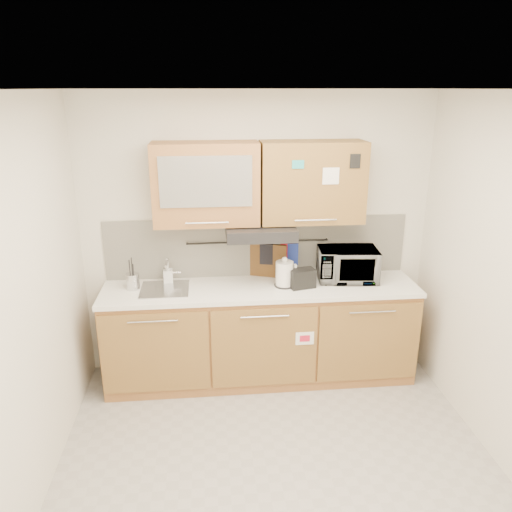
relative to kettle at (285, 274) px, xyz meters
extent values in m
plane|color=#9E9993|center=(-0.21, -1.19, -1.03)|extent=(3.20, 3.20, 0.00)
plane|color=white|center=(-0.21, -1.19, 1.57)|extent=(3.20, 3.20, 0.00)
plane|color=silver|center=(-0.21, 0.31, 0.27)|extent=(3.20, 0.00, 3.20)
plane|color=silver|center=(-1.81, -1.19, 0.27)|extent=(0.00, 3.00, 3.00)
cube|color=#AB6F3C|center=(-0.21, 0.01, -0.59)|extent=(2.80, 0.60, 0.88)
cube|color=black|center=(-0.21, 0.01, -0.98)|extent=(2.80, 0.54, 0.10)
cube|color=olive|center=(-1.15, -0.30, -0.56)|extent=(0.91, 0.02, 0.74)
cylinder|color=silver|center=(-1.15, -0.32, -0.25)|extent=(0.41, 0.01, 0.01)
cube|color=olive|center=(-0.21, -0.30, -0.56)|extent=(0.91, 0.02, 0.74)
cylinder|color=silver|center=(-0.21, -0.32, -0.25)|extent=(0.41, 0.01, 0.01)
cube|color=olive|center=(0.72, -0.30, -0.56)|extent=(0.91, 0.02, 0.74)
cylinder|color=silver|center=(0.72, -0.32, -0.25)|extent=(0.41, 0.01, 0.01)
cube|color=white|center=(-0.21, 0.00, -0.13)|extent=(2.82, 0.62, 0.04)
cube|color=silver|center=(-0.21, 0.30, 0.17)|extent=(2.80, 0.02, 0.56)
cube|color=#AB6F3C|center=(-0.67, 0.14, 0.80)|extent=(0.90, 0.35, 0.70)
cube|color=silver|center=(-0.67, -0.05, 0.85)|extent=(0.76, 0.02, 0.42)
cube|color=olive|center=(0.25, 0.14, 0.80)|extent=(0.90, 0.35, 0.70)
cube|color=white|center=(0.37, -0.04, 0.88)|extent=(0.14, 0.00, 0.14)
cube|color=black|center=(-0.21, 0.06, 0.39)|extent=(0.60, 0.46, 0.10)
cube|color=silver|center=(-1.06, 0.01, -0.11)|extent=(0.42, 0.40, 0.03)
cylinder|color=silver|center=(-1.04, 0.17, 0.01)|extent=(0.03, 0.03, 0.24)
cylinder|color=silver|center=(-1.04, 0.09, 0.11)|extent=(0.02, 0.18, 0.02)
cylinder|color=black|center=(-0.21, 0.26, 0.23)|extent=(1.30, 0.02, 0.02)
cylinder|color=silver|center=(-1.34, 0.06, -0.04)|extent=(0.14, 0.14, 0.14)
cylinder|color=black|center=(-1.36, 0.07, 0.02)|extent=(0.01, 0.01, 0.27)
cylinder|color=black|center=(-1.33, 0.05, 0.01)|extent=(0.01, 0.01, 0.24)
cylinder|color=black|center=(-1.34, 0.08, 0.03)|extent=(0.01, 0.01, 0.29)
cylinder|color=black|center=(-1.35, 0.04, 0.00)|extent=(0.01, 0.01, 0.21)
cylinder|color=white|center=(0.00, 0.00, 0.00)|extent=(0.17, 0.17, 0.23)
sphere|color=white|center=(0.00, 0.00, 0.14)|extent=(0.05, 0.05, 0.05)
cube|color=white|center=(0.10, 0.01, 0.02)|extent=(0.02, 0.03, 0.15)
cylinder|color=black|center=(0.00, 0.00, -0.10)|extent=(0.18, 0.18, 0.01)
cube|color=black|center=(0.15, -0.05, -0.03)|extent=(0.25, 0.18, 0.17)
cube|color=black|center=(0.11, -0.06, 0.05)|extent=(0.08, 0.11, 0.01)
cube|color=black|center=(0.19, -0.04, 0.05)|extent=(0.08, 0.11, 0.01)
imported|color=#999999|center=(0.60, 0.10, 0.04)|extent=(0.57, 0.41, 0.30)
imported|color=#999999|center=(-1.04, 0.18, -0.02)|extent=(0.09, 0.09, 0.19)
cube|color=brown|center=(-0.13, 0.25, -0.01)|extent=(0.35, 0.15, 0.44)
cube|color=navy|center=(0.10, 0.25, 0.11)|extent=(0.13, 0.05, 0.21)
cube|color=black|center=(-0.13, 0.25, 0.11)|extent=(0.13, 0.06, 0.19)
cube|color=red|center=(0.05, 0.25, 0.14)|extent=(0.12, 0.02, 0.15)
camera|label=1|loc=(-0.66, -4.11, 1.58)|focal=35.00mm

